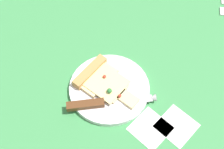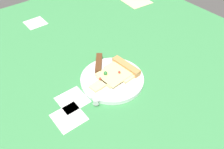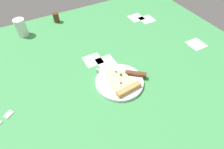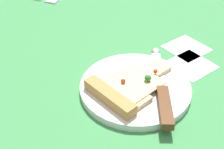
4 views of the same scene
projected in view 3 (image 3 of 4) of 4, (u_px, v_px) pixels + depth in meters
ground_plane at (124, 78)px, 93.78cm from camera, size 146.20×146.20×3.00cm
plate at (119, 82)px, 88.88cm from camera, size 22.33×22.33×1.52cm
pizza_slice at (123, 83)px, 86.28cm from camera, size 12.18×18.03×2.67cm
knife at (126, 73)px, 90.98cm from camera, size 20.02×16.67×2.45cm
drinking_glass at (21, 27)px, 112.12cm from camera, size 6.31×6.31×10.28cm
pepper_shaker at (56, 18)px, 123.77cm from camera, size 3.72×3.72×6.09cm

